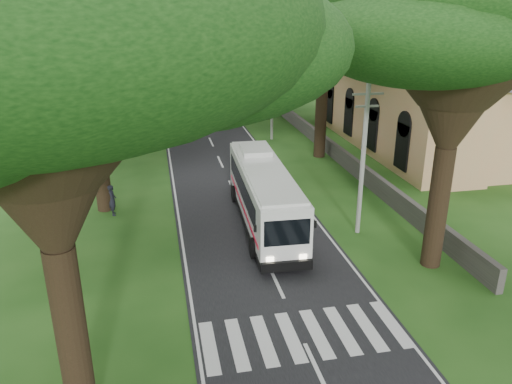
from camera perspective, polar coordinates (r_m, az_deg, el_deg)
name	(u,v)px	position (r m, az deg, el deg)	size (l,w,h in m)	color
ground	(287,306)	(20.83, 3.57, -12.86)	(140.00, 140.00, 0.00)	#1D4814
road	(213,145)	(43.52, -4.99, 5.36)	(8.00, 120.00, 0.04)	black
crosswalk	(301,336)	(19.27, 5.16, -16.06)	(8.00, 3.00, 0.01)	silver
property_wall	(316,136)	(44.32, 6.85, 6.36)	(0.35, 50.00, 1.20)	#383533
church	(429,88)	(44.91, 19.12, 11.19)	(14.00, 24.00, 11.60)	#E5A26F
pole_near	(363,158)	(25.96, 12.14, 3.87)	(1.60, 0.24, 8.00)	gray
pole_mid	(272,93)	(44.52, 1.86, 11.27)	(1.60, 0.24, 8.00)	gray
pole_far	(235,66)	(63.95, -2.41, 14.17)	(1.60, 0.24, 8.00)	gray
tree_l_near	(24,32)	(13.01, -24.99, 16.26)	(13.70, 13.70, 13.95)	black
tree_r_near	(466,5)	(22.34, 22.88, 19.05)	(12.64, 12.64, 14.32)	black
tree_r_midb	(265,6)	(56.05, 1.05, 20.44)	(13.60, 13.60, 14.22)	black
coach_bus	(264,194)	(27.18, 0.90, -0.18)	(3.00, 11.44, 3.35)	white
distant_car_a	(171,112)	(53.86, -9.66, 8.97)	(1.74, 4.32, 1.47)	silver
distant_car_b	(172,82)	(74.93, -9.62, 12.25)	(1.59, 4.55, 1.50)	navy
pedestrian	(112,200)	(29.88, -16.08, -0.88)	(0.66, 0.44, 1.82)	black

